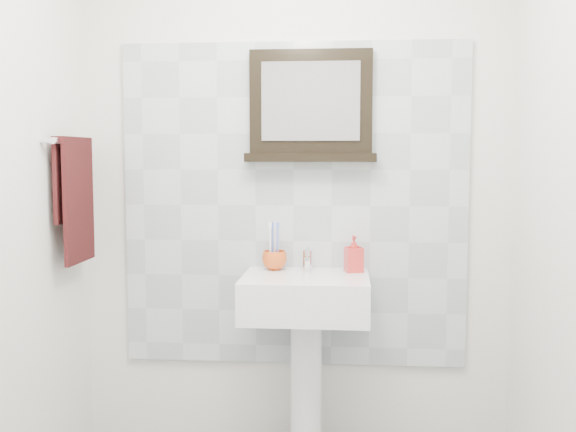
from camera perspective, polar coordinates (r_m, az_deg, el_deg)
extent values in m
cube|color=silver|center=(3.14, 0.50, 2.74)|extent=(2.00, 0.01, 2.50)
cube|color=silver|center=(0.97, -9.56, -3.03)|extent=(2.00, 0.01, 2.50)
cube|color=#AEB8BD|center=(3.14, 0.48, 0.90)|extent=(1.60, 0.02, 1.50)
cylinder|color=white|center=(3.14, 1.54, -14.27)|extent=(0.14, 0.14, 0.68)
cube|color=white|center=(2.96, 1.49, -6.80)|extent=(0.55, 0.44, 0.18)
cylinder|color=silver|center=(2.93, 1.47, -5.44)|extent=(0.32, 0.32, 0.02)
cylinder|color=#4C4C4F|center=(2.92, 1.48, -5.23)|extent=(0.04, 0.04, 0.00)
cylinder|color=silver|center=(3.08, 1.67, -3.76)|extent=(0.04, 0.04, 0.09)
cylinder|color=silver|center=(3.04, 1.62, -3.52)|extent=(0.02, 0.10, 0.02)
cube|color=silver|center=(3.09, 1.69, -2.80)|extent=(0.02, 0.07, 0.01)
imported|color=#D14E18|center=(3.08, -1.16, -3.77)|extent=(0.11, 0.11, 0.09)
cylinder|color=white|center=(3.07, -1.52, -2.67)|extent=(0.01, 0.01, 0.19)
cube|color=white|center=(3.06, -1.52, -0.76)|extent=(0.01, 0.01, 0.03)
cylinder|color=#5C70D3|center=(3.07, -0.88, -2.68)|extent=(0.01, 0.01, 0.19)
cube|color=#5C70D3|center=(3.05, -0.88, -0.76)|extent=(0.01, 0.01, 0.03)
cylinder|color=white|center=(3.09, -1.13, -2.61)|extent=(0.01, 0.01, 0.19)
cube|color=white|center=(3.08, -1.13, -0.71)|extent=(0.01, 0.01, 0.03)
cylinder|color=#5C70D3|center=(3.09, -1.32, -2.62)|extent=(0.01, 0.01, 0.19)
cube|color=#5C70D3|center=(3.08, -1.33, -0.72)|extent=(0.01, 0.01, 0.03)
imported|color=red|center=(3.04, 5.59, -3.20)|extent=(0.09, 0.09, 0.16)
cube|color=black|center=(3.11, 1.95, 9.65)|extent=(0.56, 0.06, 0.47)
cube|color=#99999E|center=(3.08, 1.92, 9.70)|extent=(0.44, 0.01, 0.35)
cube|color=black|center=(3.07, 1.91, 4.98)|extent=(0.60, 0.11, 0.04)
cylinder|color=silver|center=(3.09, -17.78, 6.02)|extent=(0.03, 0.40, 0.03)
cylinder|color=silver|center=(2.93, -19.76, 6.02)|extent=(0.05, 0.02, 0.02)
cylinder|color=silver|center=(3.28, -16.98, 5.99)|extent=(0.05, 0.02, 0.02)
cube|color=black|center=(3.09, -17.30, 1.02)|extent=(0.02, 0.30, 0.52)
cube|color=black|center=(3.10, -18.03, 2.68)|extent=(0.02, 0.30, 0.34)
cube|color=black|center=(3.09, -17.78, 6.12)|extent=(0.06, 0.30, 0.03)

